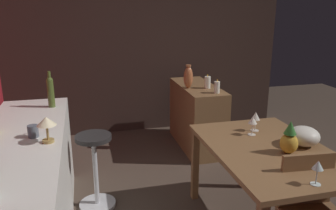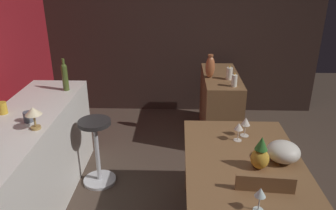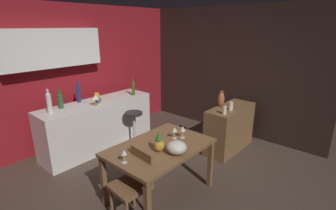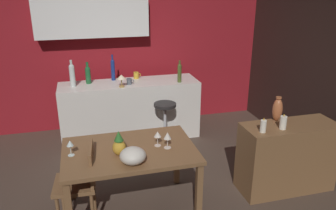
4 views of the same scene
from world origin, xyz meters
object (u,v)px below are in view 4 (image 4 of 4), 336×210
(wine_bottle_olive, at_px, (180,72))
(pillar_candle_tall, at_px, (283,123))
(wine_bottle_clear, at_px, (72,74))
(cup_mustard, at_px, (136,75))
(pineapple_centerpiece, at_px, (119,145))
(counter_lamp, at_px, (121,78))
(vase_copper, at_px, (277,109))
(wine_glass_left, at_px, (167,136))
(wine_bottle_cobalt, at_px, (113,69))
(fruit_bowl, at_px, (133,156))
(sideboard_cabinet, at_px, (287,157))
(pillar_candle_short, at_px, (263,126))
(dining_table, at_px, (130,157))
(chair_near_window, at_px, (81,181))
(wine_bottle_green, at_px, (88,74))
(cup_slate, at_px, (129,81))
(wine_glass_right, at_px, (158,135))
(bar_stool, at_px, (165,125))
(wine_glass_center, at_px, (70,144))

(wine_bottle_olive, relative_size, pillar_candle_tall, 1.94)
(wine_bottle_clear, distance_m, cup_mustard, 0.99)
(pineapple_centerpiece, distance_m, counter_lamp, 1.74)
(wine_bottle_olive, bearing_deg, pineapple_centerpiece, -122.91)
(cup_mustard, height_order, vase_copper, vase_copper)
(wine_glass_left, bearing_deg, pillar_candle_tall, -1.67)
(wine_bottle_clear, bearing_deg, wine_glass_left, -64.45)
(wine_bottle_cobalt, height_order, vase_copper, wine_bottle_cobalt)
(fruit_bowl, bearing_deg, sideboard_cabinet, 7.61)
(counter_lamp, distance_m, pillar_candle_short, 2.18)
(dining_table, relative_size, chair_near_window, 1.56)
(wine_bottle_clear, relative_size, counter_lamp, 2.11)
(pillar_candle_tall, bearing_deg, wine_bottle_green, 134.03)
(wine_bottle_green, bearing_deg, pineapple_centerpiece, -84.23)
(chair_near_window, bearing_deg, wine_bottle_cobalt, 74.85)
(fruit_bowl, bearing_deg, pillar_candle_tall, 5.96)
(dining_table, xyz_separation_m, sideboard_cabinet, (1.83, -0.04, -0.24))
(fruit_bowl, bearing_deg, pineapple_centerpiece, 117.40)
(wine_glass_left, height_order, vase_copper, vase_copper)
(fruit_bowl, bearing_deg, cup_slate, 82.20)
(sideboard_cabinet, relative_size, cup_slate, 10.03)
(wine_bottle_clear, height_order, wine_bottle_green, wine_bottle_clear)
(counter_lamp, bearing_deg, dining_table, -94.97)
(wine_bottle_cobalt, bearing_deg, wine_bottle_clear, -163.26)
(dining_table, distance_m, wine_bottle_cobalt, 2.08)
(cup_slate, xyz_separation_m, pillar_candle_tall, (1.40, -1.85, -0.05))
(cup_mustard, relative_size, counter_lamp, 0.63)
(fruit_bowl, bearing_deg, wine_glass_right, 43.26)
(sideboard_cabinet, xyz_separation_m, chair_near_window, (-2.33, -0.02, 0.07))
(cup_mustard, xyz_separation_m, counter_lamp, (-0.28, -0.40, 0.09))
(dining_table, bearing_deg, wine_bottle_clear, 106.24)
(chair_near_window, relative_size, pineapple_centerpiece, 3.39)
(bar_stool, relative_size, pillar_candle_tall, 4.08)
(wine_glass_right, bearing_deg, sideboard_cabinet, -1.45)
(wine_bottle_clear, xyz_separation_m, wine_bottle_olive, (1.56, -0.19, -0.03))
(sideboard_cabinet, bearing_deg, counter_lamp, 135.38)
(wine_glass_center, xyz_separation_m, pillar_candle_short, (1.99, -0.15, 0.03))
(cup_mustard, bearing_deg, fruit_bowl, -100.57)
(vase_copper, bearing_deg, counter_lamp, 136.56)
(pillar_candle_tall, bearing_deg, fruit_bowl, -174.04)
(wine_glass_center, xyz_separation_m, vase_copper, (2.30, 0.10, 0.09))
(pineapple_centerpiece, xyz_separation_m, vase_copper, (1.84, 0.21, 0.11))
(wine_glass_center, bearing_deg, wine_glass_left, -5.21)
(wine_bottle_cobalt, bearing_deg, wine_bottle_olive, -21.06)
(pillar_candle_short, bearing_deg, chair_near_window, 177.76)
(counter_lamp, height_order, vase_copper, vase_copper)
(sideboard_cabinet, relative_size, wine_glass_left, 6.38)
(wine_bottle_olive, bearing_deg, wine_bottle_green, 168.02)
(wine_glass_right, distance_m, wine_bottle_clear, 2.04)
(pineapple_centerpiece, distance_m, wine_bottle_clear, 2.00)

